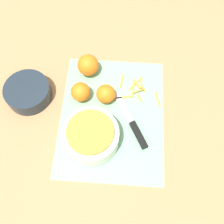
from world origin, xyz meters
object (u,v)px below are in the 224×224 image
object	(u,v)px
knife	(135,129)
orange_left	(106,94)
orange_back	(81,92)
bowl_speckled	(91,136)
bowl_dark	(28,92)
orange_right	(88,65)

from	to	relation	value
knife	orange_left	bearing A→B (deg)	15.76
orange_left	orange_back	bearing A→B (deg)	89.05
bowl_speckled	bowl_dark	distance (m)	0.29
bowl_speckled	orange_back	distance (m)	0.17
orange_left	orange_back	xyz separation A→B (m)	(0.00, 0.09, 0.00)
knife	orange_left	xyz separation A→B (m)	(0.11, 0.11, 0.03)
orange_back	orange_right	bearing A→B (deg)	-7.43
orange_left	bowl_speckled	bearing A→B (deg)	168.01
orange_right	orange_back	xyz separation A→B (m)	(-0.11, 0.01, -0.01)
orange_back	bowl_speckled	bearing A→B (deg)	-161.61
orange_left	bowl_dark	bearing A→B (deg)	91.39
bowl_dark	knife	distance (m)	0.40
knife	orange_left	size ratio (longest dim) A/B	3.19
bowl_dark	knife	bearing A→B (deg)	-105.35
orange_left	orange_right	world-z (taller)	orange_right
bowl_speckled	orange_left	distance (m)	0.17
orange_back	orange_left	bearing A→B (deg)	-90.95
bowl_speckled	knife	size ratio (longest dim) A/B	0.84
bowl_speckled	orange_back	xyz separation A→B (m)	(0.16, 0.05, -0.01)
bowl_speckled	orange_right	bearing A→B (deg)	8.27
bowl_speckled	orange_right	distance (m)	0.28
bowl_speckled	knife	distance (m)	0.16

